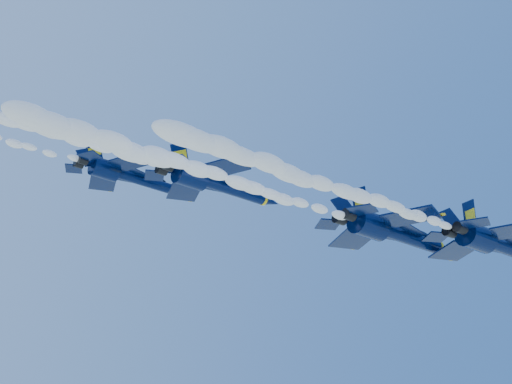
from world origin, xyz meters
TOP-DOWN VIEW (x-y plane):
  - jet_lead at (21.80, -12.07)m, footprint 19.54×16.03m
  - smoke_trail_jet_lead at (-5.43, -12.07)m, footprint 37.76×2.18m
  - jet_second at (12.24, -4.50)m, footprint 19.88×16.31m
  - smoke_trail_jet_second at (-15.14, -4.50)m, footprint 37.76×2.21m
  - jet_third at (-6.98, 4.97)m, footprint 16.97×13.92m
  - jet_fourth at (-13.56, 14.18)m, footprint 15.20×12.47m

SIDE VIEW (x-z plane):
  - smoke_trail_jet_lead at x=-5.43m, z-range 147.99..149.95m
  - jet_lead at x=21.80m, z-range 145.76..153.03m
  - smoke_trail_jet_second at x=-15.14m, z-range 149.51..151.51m
  - jet_second at x=12.24m, z-range 147.25..154.63m
  - jet_third at x=-6.98m, z-range 152.04..158.35m
  - jet_fourth at x=-13.56m, z-range 154.92..160.57m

